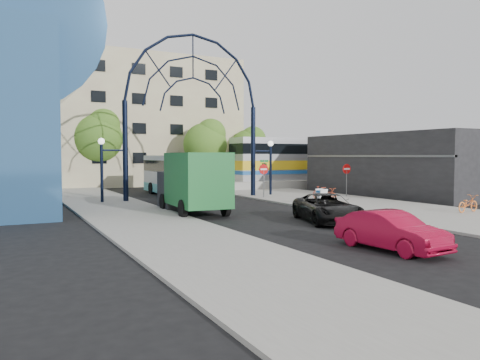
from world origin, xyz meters
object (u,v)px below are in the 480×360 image
do_not_enter_sign (347,172)px  bike_near_b (320,193)px  tree_north_b (98,135)px  bike_near_a (328,194)px  sandwich_board (322,195)px  green_truck (192,183)px  train_car (339,159)px  black_suv (327,208)px  street_name_sign (264,170)px  tree_north_c (249,146)px  city_bus (180,175)px  stop_sign (264,172)px  bike_far_a (468,204)px  gateway_arch (193,83)px  tree_north_a (207,142)px  red_sedan (391,231)px

do_not_enter_sign → bike_near_b: bearing=-160.9°
do_not_enter_sign → tree_north_b: (-14.88, 19.93, 3.29)m
bike_near_a → sandwich_board: bearing=-141.4°
tree_north_b → green_truck: (0.82, -23.50, -3.57)m
train_car → black_suv: train_car is taller
do_not_enter_sign → black_suv: (-9.57, -10.02, -1.28)m
street_name_sign → tree_north_c: 16.95m
sandwich_board → city_bus: city_bus is taller
green_truck → black_suv: bearing=-51.4°
city_bus → green_truck: 10.70m
stop_sign → tree_north_b: (-8.68, 17.93, 3.27)m
tree_north_b → city_bus: tree_north_b is taller
street_name_sign → bike_near_b: bearing=-56.8°
street_name_sign → tree_north_b: 19.81m
black_suv → street_name_sign: bearing=90.6°
street_name_sign → tree_north_c: tree_north_c is taller
bike_far_a → green_truck: bearing=53.4°
green_truck → bike_near_a: green_truck is taller
bike_near_a → bike_far_a: bike_far_a is taller
street_name_sign → sandwich_board: 6.78m
do_not_enter_sign → bike_far_a: (-0.72, -11.04, -1.38)m
street_name_sign → gateway_arch: bearing=164.9°
stop_sign → tree_north_c: tree_north_c is taller
stop_sign → train_car: (15.20, 10.00, 0.91)m
train_car → tree_north_c: (-7.88, 5.93, 1.37)m
tree_north_a → tree_north_c: (6.00, 2.00, -0.33)m
train_car → bike_near_b: (-12.35, -13.16, -2.32)m
train_car → street_name_sign: bearing=-147.6°
city_bus → bike_near_a: 11.72m
train_car → green_truck: 27.85m
tree_north_a → red_sedan: bearing=-102.1°
gateway_arch → tree_north_b: gateway_arch is taller
tree_north_b → tree_north_a: bearing=-21.8°
do_not_enter_sign → train_car: size_ratio=0.10×
tree_north_b → bike_near_a: size_ratio=4.79×
street_name_sign → black_suv: street_name_sign is taller
red_sedan → bike_near_b: bearing=56.9°
gateway_arch → bike_near_b: gateway_arch is taller
tree_north_b → tree_north_c: (16.00, -2.00, -0.99)m
do_not_enter_sign → green_truck: bearing=-165.7°
bike_near_b → tree_north_a: bearing=88.9°
bike_near_a → bike_near_b: (-0.04, 0.84, 0.02)m
street_name_sign → bike_near_a: bearing=-61.5°
do_not_enter_sign → black_suv: bearing=-133.7°
train_car → bike_far_a: (-9.72, -23.05, -2.31)m
green_truck → bike_near_a: bearing=12.0°
black_suv → red_sedan: 6.78m
city_bus → black_suv: size_ratio=2.38×
sandwich_board → tree_north_c: 23.17m
street_name_sign → sandwich_board: (0.40, -6.62, -1.39)m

